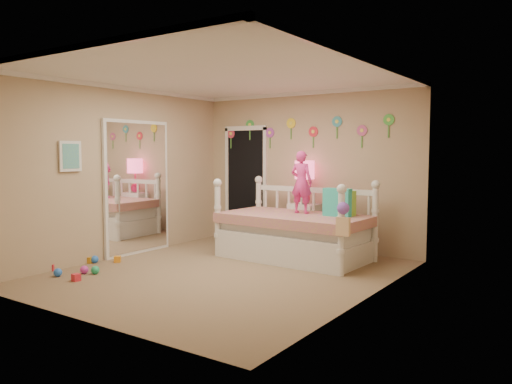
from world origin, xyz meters
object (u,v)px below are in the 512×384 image
Objects in this scene: child at (301,182)px; table_lamp at (305,175)px; daybed at (294,219)px; nightstand at (304,227)px.

table_lamp is at bearing -67.14° from child.
child reaches higher than daybed.
child is at bearing -65.32° from table_lamp.
table_lamp reaches higher than nightstand.
daybed is 3.18× the size of table_lamp.
table_lamp is (-0.27, 0.58, 0.08)m from child.
nightstand is (-0.23, 0.72, -0.23)m from daybed.
child reaches higher than table_lamp.
table_lamp is (0.00, 0.00, 0.85)m from nightstand.
child is 0.64m from table_lamp.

